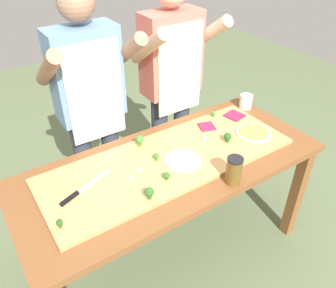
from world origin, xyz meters
TOP-DOWN VIEW (x-y plane):
  - ground_plane at (0.00, 0.00)m, footprint 8.00×8.00m
  - prep_table at (0.00, 0.00)m, footprint 1.77×0.76m
  - cutting_board at (0.00, 0.01)m, footprint 1.46×0.53m
  - chefs_knife at (-0.53, 0.03)m, footprint 0.31×0.14m
  - pizza_whole_white_garlic at (0.05, -0.05)m, footprint 0.21×0.21m
  - pizza_whole_pesto_green at (0.58, -0.07)m, footprint 0.22×0.22m
  - pizza_slice_near_right at (0.63, 0.16)m, footprint 0.13×0.13m
  - pizza_slice_center at (0.38, 0.15)m, footprint 0.12×0.12m
  - broccoli_floret_center_left at (-0.69, -0.14)m, footprint 0.03×0.03m
  - broccoli_floret_back_left at (0.50, 0.24)m, footprint 0.03×0.03m
  - broccoli_floret_front_mid at (-0.26, -0.20)m, footprint 0.05×0.05m
  - broccoli_floret_center_right at (-0.08, 0.21)m, footprint 0.05×0.05m
  - broccoli_floret_back_right at (0.38, -0.04)m, footprint 0.05×0.05m
  - broccoli_floret_back_mid at (-0.07, 0.04)m, footprint 0.03×0.03m
  - broccoli_floret_front_left at (-0.11, -0.13)m, footprint 0.03×0.03m
  - cheese_crumble_a at (-0.27, -0.03)m, footprint 0.02×0.02m
  - cheese_crumble_b at (-0.20, 0.01)m, footprint 0.02×0.02m
  - cheese_crumble_c at (0.09, 0.10)m, footprint 0.02×0.02m
  - cheese_crumble_d at (0.28, 0.05)m, footprint 0.02×0.02m
  - flour_cup at (0.80, 0.24)m, footprint 0.09×0.09m
  - sauce_jar at (0.18, -0.32)m, footprint 0.08×0.08m
  - cook_left at (-0.22, 0.56)m, footprint 0.54×0.39m
  - cook_right at (0.38, 0.56)m, footprint 0.54×0.39m

SIDE VIEW (x-z plane):
  - ground_plane at x=0.00m, z-range 0.00..0.00m
  - prep_table at x=0.00m, z-range 0.29..1.08m
  - cutting_board at x=0.00m, z-range 0.79..0.81m
  - chefs_knife at x=-0.53m, z-range 0.81..0.83m
  - pizza_slice_near_right at x=0.63m, z-range 0.81..0.82m
  - pizza_slice_center at x=0.38m, z-range 0.81..0.82m
  - cheese_crumble_b at x=-0.20m, z-range 0.81..0.82m
  - cheese_crumble_a at x=-0.27m, z-range 0.81..0.83m
  - pizza_whole_pesto_green at x=0.58m, z-range 0.81..0.83m
  - pizza_whole_white_garlic at x=0.05m, z-range 0.81..0.83m
  - cheese_crumble_c at x=0.09m, z-range 0.81..0.83m
  - cheese_crumble_d at x=0.28m, z-range 0.81..0.83m
  - flour_cup at x=0.80m, z-range 0.78..0.88m
  - broccoli_floret_front_left at x=-0.11m, z-range 0.82..0.86m
  - broccoli_floret_center_left at x=-0.69m, z-range 0.82..0.86m
  - broccoli_floret_back_left at x=0.50m, z-range 0.82..0.86m
  - broccoli_floret_back_mid at x=-0.07m, z-range 0.82..0.86m
  - broccoli_floret_back_right at x=0.38m, z-range 0.82..0.88m
  - broccoli_floret_front_mid at x=-0.26m, z-range 0.82..0.88m
  - broccoli_floret_center_right at x=-0.08m, z-range 0.82..0.89m
  - sauce_jar at x=0.18m, z-range 0.79..0.95m
  - cook_left at x=-0.22m, z-range 0.16..1.83m
  - cook_right at x=0.38m, z-range 0.16..1.83m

